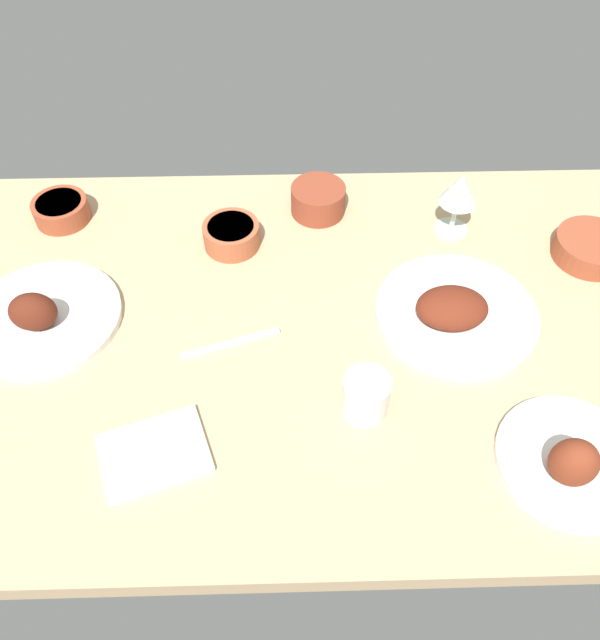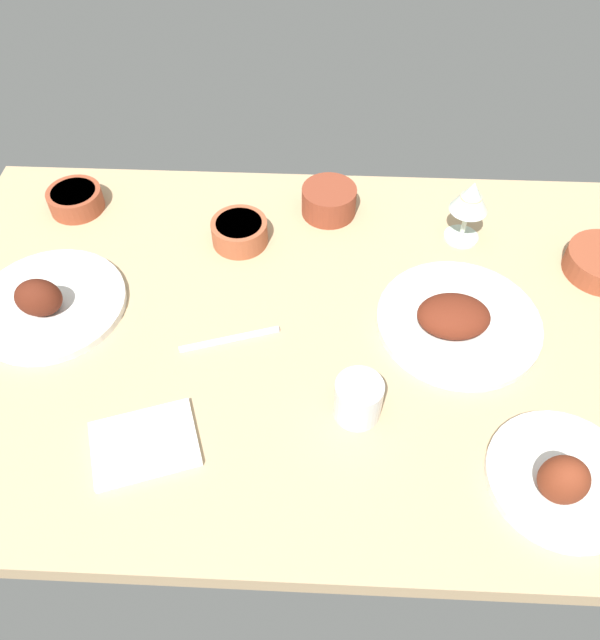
{
  "view_description": "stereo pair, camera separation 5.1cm",
  "coord_description": "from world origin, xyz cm",
  "px_view_note": "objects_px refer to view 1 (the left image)",
  "views": [
    {
      "loc": [
        1.86,
        72.77,
        92.67
      ],
      "look_at": [
        0.0,
        0.0,
        6.0
      ],
      "focal_mm": 35.47,
      "sensor_mm": 36.0,
      "label": 1
    },
    {
      "loc": [
        -3.28,
        72.72,
        92.67
      ],
      "look_at": [
        0.0,
        0.0,
        6.0
      ],
      "focal_mm": 35.47,
      "sensor_mm": 36.0,
      "label": 2
    }
  ],
  "objects_px": {
    "plate_center_main": "(42,316)",
    "bowl_pasta": "(318,199)",
    "wine_glass": "(460,192)",
    "folded_napkin": "(154,453)",
    "water_tumbler": "(366,395)",
    "fork_loose": "(231,343)",
    "bowl_onions": "(61,209)",
    "plate_far_side": "(571,461)",
    "bowl_potatoes": "(591,247)",
    "plate_near_viewer": "(455,312)",
    "bowl_sauce": "(231,234)"
  },
  "relations": [
    {
      "from": "bowl_onions",
      "to": "folded_napkin",
      "type": "xyz_separation_m",
      "value": [
        -0.26,
        0.56,
        -0.02
      ]
    },
    {
      "from": "bowl_pasta",
      "to": "bowl_onions",
      "type": "xyz_separation_m",
      "value": [
        0.54,
        0.01,
        -0.01
      ]
    },
    {
      "from": "plate_far_side",
      "to": "water_tumbler",
      "type": "bearing_deg",
      "value": -21.04
    },
    {
      "from": "bowl_sauce",
      "to": "folded_napkin",
      "type": "bearing_deg",
      "value": 78.06
    },
    {
      "from": "plate_near_viewer",
      "to": "folded_napkin",
      "type": "height_order",
      "value": "plate_near_viewer"
    },
    {
      "from": "plate_far_side",
      "to": "water_tumbler",
      "type": "height_order",
      "value": "plate_far_side"
    },
    {
      "from": "bowl_potatoes",
      "to": "bowl_pasta",
      "type": "distance_m",
      "value": 0.55
    },
    {
      "from": "bowl_sauce",
      "to": "plate_center_main",
      "type": "bearing_deg",
      "value": 30.87
    },
    {
      "from": "plate_near_viewer",
      "to": "plate_center_main",
      "type": "distance_m",
      "value": 0.75
    },
    {
      "from": "bowl_pasta",
      "to": "water_tumbler",
      "type": "bearing_deg",
      "value": 96.2
    },
    {
      "from": "plate_near_viewer",
      "to": "bowl_sauce",
      "type": "bearing_deg",
      "value": -27.02
    },
    {
      "from": "bowl_sauce",
      "to": "plate_far_side",
      "type": "bearing_deg",
      "value": 136.14
    },
    {
      "from": "bowl_potatoes",
      "to": "water_tumbler",
      "type": "distance_m",
      "value": 0.59
    },
    {
      "from": "plate_center_main",
      "to": "plate_far_side",
      "type": "relative_size",
      "value": 1.21
    },
    {
      "from": "folded_napkin",
      "to": "fork_loose",
      "type": "distance_m",
      "value": 0.24
    },
    {
      "from": "plate_near_viewer",
      "to": "bowl_pasta",
      "type": "relative_size",
      "value": 2.58
    },
    {
      "from": "wine_glass",
      "to": "water_tumbler",
      "type": "height_order",
      "value": "wine_glass"
    },
    {
      "from": "bowl_pasta",
      "to": "folded_napkin",
      "type": "height_order",
      "value": "bowl_pasta"
    },
    {
      "from": "bowl_onions",
      "to": "wine_glass",
      "type": "height_order",
      "value": "wine_glass"
    },
    {
      "from": "plate_far_side",
      "to": "bowl_potatoes",
      "type": "height_order",
      "value": "plate_far_side"
    },
    {
      "from": "plate_center_main",
      "to": "bowl_sauce",
      "type": "xyz_separation_m",
      "value": [
        -0.33,
        -0.2,
        0.01
      ]
    },
    {
      "from": "bowl_pasta",
      "to": "wine_glass",
      "type": "distance_m",
      "value": 0.29
    },
    {
      "from": "folded_napkin",
      "to": "water_tumbler",
      "type": "bearing_deg",
      "value": -167.0
    },
    {
      "from": "bowl_potatoes",
      "to": "water_tumbler",
      "type": "relative_size",
      "value": 1.86
    },
    {
      "from": "bowl_onions",
      "to": "wine_glass",
      "type": "relative_size",
      "value": 0.81
    },
    {
      "from": "bowl_potatoes",
      "to": "bowl_sauce",
      "type": "distance_m",
      "value": 0.71
    },
    {
      "from": "plate_far_side",
      "to": "fork_loose",
      "type": "xyz_separation_m",
      "value": [
        0.53,
        -0.25,
        -0.02
      ]
    },
    {
      "from": "folded_napkin",
      "to": "plate_near_viewer",
      "type": "bearing_deg",
      "value": -152.84
    },
    {
      "from": "bowl_sauce",
      "to": "water_tumbler",
      "type": "height_order",
      "value": "water_tumbler"
    },
    {
      "from": "wine_glass",
      "to": "folded_napkin",
      "type": "bearing_deg",
      "value": 42.45
    },
    {
      "from": "folded_napkin",
      "to": "plate_center_main",
      "type": "bearing_deg",
      "value": -49.57
    },
    {
      "from": "plate_center_main",
      "to": "wine_glass",
      "type": "height_order",
      "value": "wine_glass"
    },
    {
      "from": "bowl_potatoes",
      "to": "bowl_pasta",
      "type": "xyz_separation_m",
      "value": [
        0.53,
        -0.15,
        0.01
      ]
    },
    {
      "from": "folded_napkin",
      "to": "fork_loose",
      "type": "relative_size",
      "value": 0.9
    },
    {
      "from": "wine_glass",
      "to": "plate_center_main",
      "type": "bearing_deg",
      "value": 16.38
    },
    {
      "from": "water_tumbler",
      "to": "fork_loose",
      "type": "xyz_separation_m",
      "value": [
        0.22,
        -0.14,
        -0.03
      ]
    },
    {
      "from": "bowl_potatoes",
      "to": "bowl_sauce",
      "type": "bearing_deg",
      "value": -4.26
    },
    {
      "from": "bowl_sauce",
      "to": "fork_loose",
      "type": "distance_m",
      "value": 0.26
    },
    {
      "from": "bowl_sauce",
      "to": "bowl_pasta",
      "type": "bearing_deg",
      "value": -150.88
    },
    {
      "from": "bowl_sauce",
      "to": "water_tumbler",
      "type": "bearing_deg",
      "value": 120.37
    },
    {
      "from": "plate_near_viewer",
      "to": "bowl_sauce",
      "type": "xyz_separation_m",
      "value": [
        0.41,
        -0.21,
        0.01
      ]
    },
    {
      "from": "bowl_onions",
      "to": "fork_loose",
      "type": "distance_m",
      "value": 0.51
    },
    {
      "from": "plate_center_main",
      "to": "water_tumbler",
      "type": "bearing_deg",
      "value": 160.79
    },
    {
      "from": "plate_near_viewer",
      "to": "bowl_sauce",
      "type": "distance_m",
      "value": 0.46
    },
    {
      "from": "folded_napkin",
      "to": "fork_loose",
      "type": "xyz_separation_m",
      "value": [
        -0.11,
        -0.21,
        -0.0
      ]
    },
    {
      "from": "plate_center_main",
      "to": "bowl_pasta",
      "type": "bearing_deg",
      "value": -149.74
    },
    {
      "from": "bowl_pasta",
      "to": "bowl_onions",
      "type": "relative_size",
      "value": 1.01
    },
    {
      "from": "bowl_pasta",
      "to": "fork_loose",
      "type": "bearing_deg",
      "value": 64.6
    },
    {
      "from": "plate_far_side",
      "to": "bowl_sauce",
      "type": "relative_size",
      "value": 2.02
    },
    {
      "from": "bowl_sauce",
      "to": "bowl_onions",
      "type": "bearing_deg",
      "value": -13.81
    }
  ]
}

